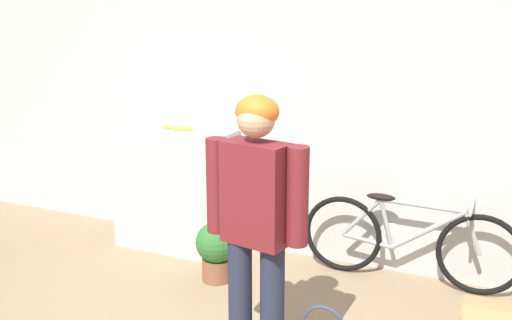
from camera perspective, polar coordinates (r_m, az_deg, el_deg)
name	(u,v)px	position (r m, az deg, el deg)	size (l,w,h in m)	color
wall_back	(328,105)	(4.80, 6.90, 5.23)	(8.00, 0.07, 2.60)	silver
side_shelf	(176,189)	(5.24, -7.60, -2.74)	(1.00, 0.48, 1.04)	beige
person	(256,213)	(3.34, 0.01, -5.09)	(0.61, 0.25, 1.61)	#23283D
bicycle	(408,241)	(4.71, 14.29, -7.47)	(1.65, 0.46, 0.69)	black
banana	(178,128)	(5.09, -7.41, 3.08)	(0.34, 0.10, 0.04)	#EAD64C
potted_plant	(216,248)	(4.64, -3.80, -8.40)	(0.32, 0.32, 0.47)	brown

